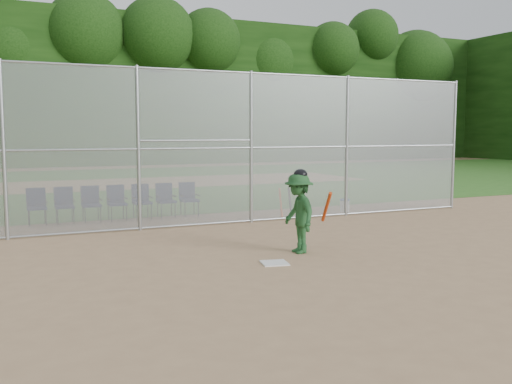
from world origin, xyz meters
name	(u,v)px	position (x,y,z in m)	size (l,w,h in m)	color
ground	(313,265)	(0.00, 0.00, 0.00)	(100.00, 100.00, 0.00)	tan
grass_strip	(118,184)	(0.00, 18.00, 0.01)	(100.00, 100.00, 0.00)	#30671E
dirt_patch_far	(118,184)	(0.00, 18.00, 0.01)	(24.00, 24.00, 0.00)	tan
backstop_fence	(216,145)	(0.00, 5.00, 2.07)	(16.09, 0.09, 4.00)	gray
treeline	(108,69)	(0.00, 20.00, 5.50)	(81.00, 60.00, 11.00)	black
home_plate	(275,263)	(-0.58, 0.42, 0.01)	(0.47, 0.47, 0.02)	white
batter_at_plate	(299,212)	(0.28, 1.07, 0.82)	(0.86, 1.25, 1.69)	#1E4C23
water_cooler	(345,205)	(4.43, 5.71, 0.19)	(0.30, 0.30, 0.38)	white
spare_bats	(285,203)	(2.22, 5.36, 0.42)	(0.36, 0.26, 0.84)	#D84C14
chair_0	(37,207)	(-4.25, 6.83, 0.48)	(0.54, 0.52, 0.96)	#101B3D
chair_1	(65,206)	(-3.57, 6.83, 0.48)	(0.54, 0.52, 0.96)	#101B3D
chair_2	(91,204)	(-2.88, 6.83, 0.48)	(0.54, 0.52, 0.96)	#101B3D
chair_3	(117,203)	(-2.19, 6.83, 0.48)	(0.54, 0.52, 0.96)	#101B3D
chair_4	(142,202)	(-1.51, 6.83, 0.48)	(0.54, 0.52, 0.96)	#101B3D
chair_5	(166,200)	(-0.82, 6.83, 0.48)	(0.54, 0.52, 0.96)	#101B3D
chair_6	(189,199)	(-0.14, 6.83, 0.48)	(0.54, 0.52, 0.96)	#101B3D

